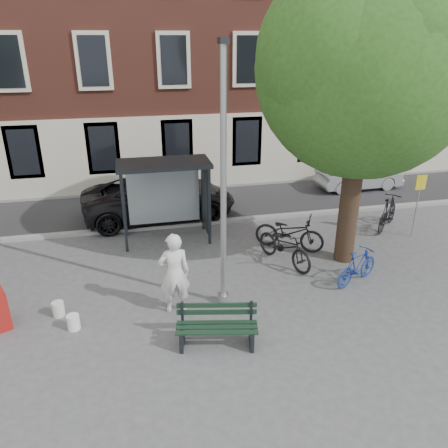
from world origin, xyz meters
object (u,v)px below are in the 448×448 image
bike_a (289,232)px  notice_sign (419,191)px  bus_shelter (177,182)px  bike_d (388,212)px  bike_c (285,246)px  car_silver (359,175)px  bike_b (357,266)px  lamppost (223,197)px  painter (174,273)px  car_dark (160,198)px  bench (217,328)px

bike_a → notice_sign: (4.34, -0.01, 1.01)m
bus_shelter → bike_d: bus_shelter is taller
bike_c → notice_sign: size_ratio=1.01×
bus_shelter → bike_a: (3.25, -1.60, -1.35)m
car_silver → bike_b: bearing=148.9°
bus_shelter → bike_d: size_ratio=1.46×
bike_d → lamppost: bearing=73.9°
bike_d → notice_sign: notice_sign is taller
car_silver → notice_sign: (-0.72, -4.98, 0.97)m
car_silver → notice_sign: 5.12m
bike_c → lamppost: bearing=-166.3°
bus_shelter → bike_a: size_ratio=1.32×
lamppost → painter: 2.14m
bike_d → car_dark: car_dark is taller
lamppost → bike_d: (6.50, 3.29, -2.20)m
lamppost → car_silver: lamppost is taller
bike_b → notice_sign: bearing=-80.6°
car_dark → notice_sign: bearing=-118.7°
car_silver → painter: bearing=128.0°
bike_b → car_dark: 7.52m
bike_c → bike_b: bearing=-66.3°
bench → car_dark: 7.58m
bus_shelter → painter: bearing=-98.0°
bench → car_silver: bearing=59.4°
lamppost → car_silver: 10.94m
lamppost → car_silver: size_ratio=1.65×
bus_shelter → car_dark: bearing=103.2°
bike_b → bike_d: (2.80, 3.12, 0.10)m
bus_shelter → car_silver: size_ratio=0.77×
bus_shelter → bench: 5.86m
lamppost → bike_c: lamppost is taller
bench → bike_a: (3.13, 4.06, 0.16)m
painter → car_silver: painter is taller
bike_b → bike_d: bearing=-68.0°
bench → bike_d: bearing=46.3°
lamppost → bus_shelter: size_ratio=2.14×
bike_d → car_dark: (-7.55, 2.71, 0.17)m
bus_shelter → car_silver: bus_shelter is taller
bench → bike_c: bearing=61.6°
car_silver → bench: bearing=135.4°
car_dark → bus_shelter: bearing=-171.9°
bench → notice_sign: size_ratio=0.85×
notice_sign → car_dark: bearing=155.3°
car_silver → notice_sign: bearing=169.4°
painter → bench: size_ratio=1.13×
bike_d → bench: bearing=81.7°
painter → bike_b: 4.93m
lamppost → bike_c: 3.50m
bus_shelter → notice_sign: bearing=-12.0°
bike_c → car_dark: size_ratio=0.39×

